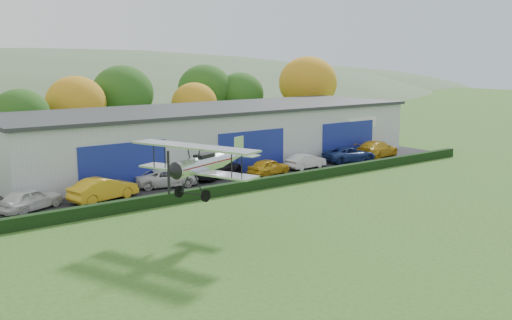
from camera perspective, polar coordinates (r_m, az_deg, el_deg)
ground at (r=31.50m, az=16.57°, el=-8.45°), size 300.00×300.00×0.00m
apron at (r=48.18m, az=-1.63°, el=-1.59°), size 48.00×9.00×0.05m
hedge at (r=44.36m, az=1.97°, el=-2.12°), size 46.00×0.60×0.80m
hangar at (r=54.55m, az=-4.18°, el=2.57°), size 40.60×12.60×5.30m
tree_belt at (r=63.45m, az=-13.66°, el=6.05°), size 75.70×13.22×10.12m
car_0 at (r=39.89m, az=-21.74°, el=-3.66°), size 4.74×3.43×1.50m
car_1 at (r=41.01m, az=-15.05°, el=-2.83°), size 5.18×2.84×1.62m
car_2 at (r=44.48m, az=-8.90°, el=-1.78°), size 5.25×3.40×1.34m
car_3 at (r=47.31m, az=-4.13°, el=-0.77°), size 6.15×4.01×1.66m
car_4 at (r=48.34m, az=1.30°, el=-0.68°), size 4.26×2.24×1.38m
car_5 at (r=51.35m, az=5.03°, el=-0.11°), size 4.13×1.74×1.33m
car_6 at (r=55.16m, az=9.37°, el=0.57°), size 5.57×3.37×1.44m
car_7 at (r=58.28m, az=12.02°, el=1.10°), size 6.09×3.57×1.66m
biplane at (r=31.42m, az=-5.09°, el=-0.17°), size 6.87×7.73×2.92m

